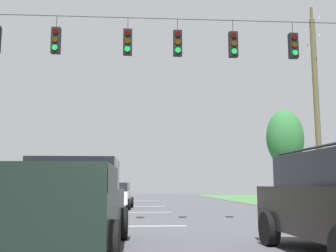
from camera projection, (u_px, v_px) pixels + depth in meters
The scene contains 9 objects.
lane_dash_0 at pixel (149, 226), 13.60m from camera, with size 0.15×2.50×0.01m, color white.
lane_dash_1 at pixel (147, 212), 20.62m from camera, with size 0.15×2.50×0.01m, color white.
lane_dash_2 at pixel (146, 206), 26.36m from camera, with size 0.15×2.50×0.01m, color white.
lane_dash_3 at pixel (144, 201), 36.23m from camera, with size 0.15×2.50×0.01m, color white.
overhead_signal_span at pixel (152, 95), 14.43m from camera, with size 17.07×0.31×7.75m.
pickup_truck at pixel (71, 204), 8.52m from camera, with size 2.29×5.41×1.95m.
distant_car_oncoming at pixel (115, 195), 23.93m from camera, with size 2.15×4.37×1.52m.
utility_pole_mid_right at pixel (317, 107), 21.33m from camera, with size 0.29×1.84×11.00m.
tree_roadside_right at pixel (285, 138), 33.64m from camera, with size 3.05×3.05×7.63m.
Camera 1 is at (-0.27, -5.10, 1.35)m, focal length 43.32 mm.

